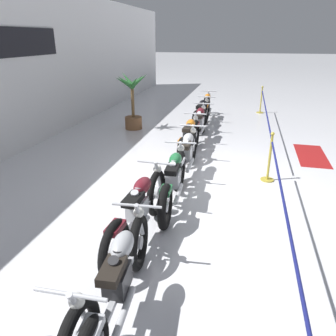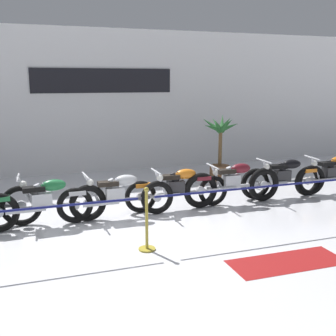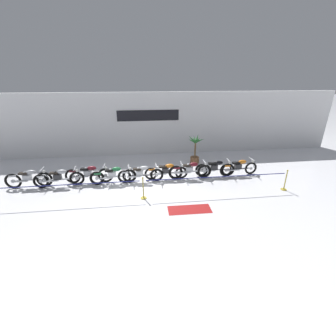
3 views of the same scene
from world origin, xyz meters
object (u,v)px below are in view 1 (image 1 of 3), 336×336
motorcycle_orange_5 (189,137)px  motorcycle_black_7 (201,114)px  motorcycle_maroon_2 (139,211)px  stanchion_mid_left (269,164)px  motorcycle_orange_8 (207,106)px  floor_banner (311,155)px  motorcycle_green_3 (174,180)px  motorcycle_silver_1 (120,280)px  potted_palm_left_of_row (132,103)px  stanchion_far_left (277,178)px  stanchion_mid_right (261,104)px  motorcycle_silver_4 (187,155)px  motorcycle_maroon_6 (199,124)px

motorcycle_orange_5 → motorcycle_black_7: bearing=1.4°
motorcycle_maroon_2 → stanchion_mid_left: size_ratio=2.31×
motorcycle_orange_8 → floor_banner: size_ratio=1.22×
motorcycle_green_3 → floor_banner: motorcycle_green_3 is taller
motorcycle_silver_1 → motorcycle_orange_5: size_ratio=1.04×
potted_palm_left_of_row → floor_banner: (-1.46, -5.31, -0.85)m
motorcycle_green_3 → stanchion_mid_left: stanchion_mid_left is taller
motorcycle_orange_5 → stanchion_mid_left: size_ratio=2.19×
motorcycle_maroon_2 → floor_banner: (4.60, -3.12, -0.49)m
motorcycle_silver_1 → motorcycle_green_3: 2.65m
motorcycle_orange_8 → stanchion_far_left: 7.28m
motorcycle_green_3 → motorcycle_orange_8: (6.80, 0.25, 0.01)m
motorcycle_orange_8 → stanchion_mid_left: stanchion_mid_left is taller
motorcycle_silver_1 → stanchion_mid_right: (10.95, -1.70, -0.11)m
motorcycle_orange_8 → stanchion_far_left: (-7.00, -1.96, 0.30)m
motorcycle_orange_5 → motorcycle_black_7: motorcycle_black_7 is taller
motorcycle_maroon_2 → motorcycle_orange_8: (8.04, 0.01, -0.02)m
motorcycle_black_7 → stanchion_mid_left: 4.43m
stanchion_far_left → stanchion_mid_right: 8.52m
motorcycle_green_3 → stanchion_mid_left: 2.26m
motorcycle_orange_8 → stanchion_mid_right: (1.50, -1.96, -0.11)m
potted_palm_left_of_row → motorcycle_maroon_2: bearing=-160.1°
motorcycle_orange_8 → floor_banner: (-3.44, -3.13, -0.46)m
motorcycle_black_7 → motorcycle_maroon_2: bearing=-179.7°
motorcycle_silver_4 → motorcycle_orange_8: size_ratio=1.08×
stanchion_far_left → motorcycle_maroon_6: bearing=23.5°
motorcycle_silver_1 → stanchion_mid_right: size_ratio=2.29×
motorcycle_black_7 → stanchion_far_left: bearing=-160.7°
motorcycle_maroon_2 → stanchion_mid_right: bearing=-11.5°
floor_banner → stanchion_mid_right: bearing=14.1°
motorcycle_green_3 → motorcycle_silver_4: (1.39, 0.02, -0.00)m
stanchion_mid_right → potted_palm_left_of_row: bearing=130.1°
motorcycle_green_3 → motorcycle_orange_5: (2.75, 0.21, -0.00)m
stanchion_mid_left → potted_palm_left_of_row: bearing=51.1°
motorcycle_silver_1 → floor_banner: bearing=-25.6°
motorcycle_black_7 → motorcycle_orange_8: size_ratio=0.99×
motorcycle_silver_4 → motorcycle_orange_5: (1.36, 0.18, 0.00)m
motorcycle_green_3 → motorcycle_orange_5: bearing=4.3°
motorcycle_silver_1 → motorcycle_silver_4: bearing=0.4°
motorcycle_maroon_6 → stanchion_mid_left: (-2.54, -1.83, -0.12)m
motorcycle_orange_5 → stanchion_mid_right: 5.87m
motorcycle_silver_1 → motorcycle_green_3: size_ratio=1.02×
motorcycle_orange_5 → motorcycle_maroon_6: size_ratio=0.99×
potted_palm_left_of_row → motorcycle_black_7: bearing=-73.7°
motorcycle_silver_4 → motorcycle_green_3: bearing=-179.0°
motorcycle_maroon_2 → motorcycle_orange_5: motorcycle_maroon_2 is taller
motorcycle_maroon_6 → floor_banner: (-0.67, -3.01, -0.47)m
stanchion_mid_right → motorcycle_silver_4: bearing=166.0°
motorcycle_orange_8 → potted_palm_left_of_row: potted_palm_left_of_row is taller
motorcycle_maroon_2 → stanchion_far_left: stanchion_far_left is taller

